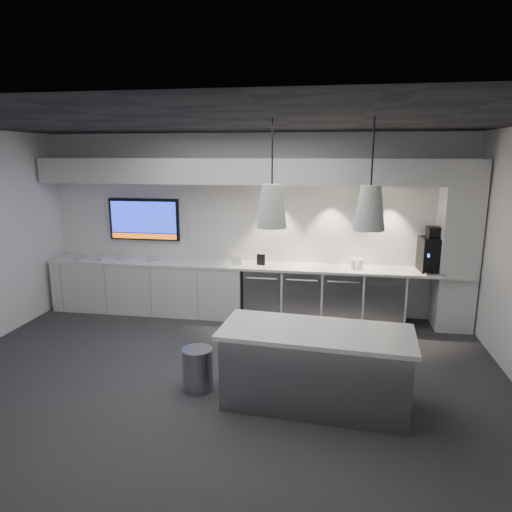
% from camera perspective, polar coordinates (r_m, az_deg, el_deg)
% --- Properties ---
extents(floor, '(7.00, 7.00, 0.00)m').
position_cam_1_polar(floor, '(5.78, -4.74, -14.84)').
color(floor, '#2D2D2F').
rests_on(floor, ground).
extents(ceiling, '(7.00, 7.00, 0.00)m').
position_cam_1_polar(ceiling, '(5.14, -5.36, 16.35)').
color(ceiling, black).
rests_on(ceiling, wall_back).
extents(wall_back, '(7.00, 0.00, 7.00)m').
position_cam_1_polar(wall_back, '(7.67, -0.42, 3.90)').
color(wall_back, white).
rests_on(wall_back, floor).
extents(wall_front, '(7.00, 0.00, 7.00)m').
position_cam_1_polar(wall_front, '(3.01, -17.02, -10.59)').
color(wall_front, white).
rests_on(wall_front, floor).
extents(back_counter, '(6.80, 0.65, 0.04)m').
position_cam_1_polar(back_counter, '(7.47, -0.83, -1.18)').
color(back_counter, silver).
rests_on(back_counter, left_base_cabinets).
extents(left_base_cabinets, '(3.30, 0.63, 0.86)m').
position_cam_1_polar(left_base_cabinets, '(8.07, -13.17, -3.77)').
color(left_base_cabinets, silver).
rests_on(left_base_cabinets, floor).
extents(fridge_unit_a, '(0.60, 0.61, 0.85)m').
position_cam_1_polar(fridge_unit_a, '(7.55, 1.05, -4.61)').
color(fridge_unit_a, gray).
rests_on(fridge_unit_a, floor).
extents(fridge_unit_b, '(0.60, 0.61, 0.85)m').
position_cam_1_polar(fridge_unit_b, '(7.49, 5.84, -4.81)').
color(fridge_unit_b, gray).
rests_on(fridge_unit_b, floor).
extents(fridge_unit_c, '(0.60, 0.61, 0.85)m').
position_cam_1_polar(fridge_unit_c, '(7.49, 10.68, -4.99)').
color(fridge_unit_c, gray).
rests_on(fridge_unit_c, floor).
extents(fridge_unit_d, '(0.60, 0.61, 0.85)m').
position_cam_1_polar(fridge_unit_d, '(7.53, 15.49, -5.13)').
color(fridge_unit_d, gray).
rests_on(fridge_unit_d, floor).
extents(backsplash, '(4.60, 0.03, 1.30)m').
position_cam_1_polar(backsplash, '(7.53, 8.62, 3.98)').
color(backsplash, silver).
rests_on(backsplash, wall_back).
extents(soffit, '(6.90, 0.60, 0.40)m').
position_cam_1_polar(soffit, '(7.29, -0.83, 10.56)').
color(soffit, silver).
rests_on(soffit, wall_back).
extents(column, '(0.55, 0.55, 2.60)m').
position_cam_1_polar(column, '(7.54, 23.89, 1.13)').
color(column, silver).
rests_on(column, floor).
extents(wall_tv, '(1.25, 0.07, 0.72)m').
position_cam_1_polar(wall_tv, '(8.14, -13.81, 4.47)').
color(wall_tv, black).
rests_on(wall_tv, wall_back).
extents(island, '(2.08, 1.02, 0.86)m').
position_cam_1_polar(island, '(5.06, 7.40, -13.62)').
color(island, gray).
rests_on(island, floor).
extents(bin, '(0.36, 0.36, 0.49)m').
position_cam_1_polar(bin, '(5.44, -7.30, -13.82)').
color(bin, gray).
rests_on(bin, floor).
extents(coffee_machine, '(0.41, 0.57, 0.69)m').
position_cam_1_polar(coffee_machine, '(7.48, 21.21, 0.35)').
color(coffee_machine, black).
rests_on(coffee_machine, back_counter).
extents(sign_black, '(0.14, 0.05, 0.18)m').
position_cam_1_polar(sign_black, '(7.39, 0.63, -0.45)').
color(sign_black, black).
rests_on(sign_black, back_counter).
extents(sign_white, '(0.18, 0.03, 0.14)m').
position_cam_1_polar(sign_white, '(7.41, -2.45, -0.60)').
color(sign_white, silver).
rests_on(sign_white, back_counter).
extents(cup_cluster, '(0.19, 0.19, 0.16)m').
position_cam_1_polar(cup_cluster, '(7.32, 12.48, -0.96)').
color(cup_cluster, white).
rests_on(cup_cluster, back_counter).
extents(tray_a, '(0.18, 0.18, 0.02)m').
position_cam_1_polar(tray_a, '(8.42, -21.09, -0.24)').
color(tray_a, '#BBBBBB').
rests_on(tray_a, back_counter).
extents(tray_b, '(0.20, 0.20, 0.02)m').
position_cam_1_polar(tray_b, '(8.23, -18.81, -0.34)').
color(tray_b, '#BBBBBB').
rests_on(tray_b, back_counter).
extents(tray_c, '(0.18, 0.18, 0.02)m').
position_cam_1_polar(tray_c, '(8.14, -16.27, -0.31)').
color(tray_c, '#BBBBBB').
rests_on(tray_c, back_counter).
extents(tray_d, '(0.17, 0.17, 0.02)m').
position_cam_1_polar(tray_d, '(7.93, -12.87, -0.46)').
color(tray_d, '#BBBBBB').
rests_on(tray_d, back_counter).
extents(pendant_left, '(0.31, 0.31, 1.14)m').
position_cam_1_polar(pendant_left, '(4.61, 1.99, 6.29)').
color(pendant_left, silver).
rests_on(pendant_left, ceiling).
extents(pendant_right, '(0.31, 0.31, 1.14)m').
position_cam_1_polar(pendant_right, '(4.59, 14.05, 5.89)').
color(pendant_right, silver).
rests_on(pendant_right, ceiling).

